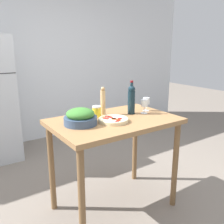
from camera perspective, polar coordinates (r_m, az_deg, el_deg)
name	(u,v)px	position (r m, az deg, el deg)	size (l,w,h in m)	color
ground_plane	(114,206)	(2.73, 0.47, -20.68)	(14.00, 14.00, 0.00)	slate
wall_back	(33,63)	(4.35, -17.58, 10.53)	(6.40, 0.06, 2.60)	silver
prep_counter	(114,132)	(2.35, 0.51, -4.61)	(1.16, 0.75, 0.93)	olive
wine_bottle	(131,99)	(2.47, 4.46, 3.03)	(0.07, 0.07, 0.33)	#142833
wine_glass_near	(144,104)	(2.50, 7.42, 1.84)	(0.07, 0.07, 0.14)	silver
wine_glass_far	(146,102)	(2.61, 7.85, 2.37)	(0.07, 0.07, 0.14)	silver
pepper_mill	(103,101)	(2.43, -2.15, 2.47)	(0.05, 0.05, 0.28)	tan
salad_bowl	(80,117)	(2.16, -7.23, -1.18)	(0.29, 0.29, 0.15)	#384C6B
homemade_pizza	(113,120)	(2.23, 0.30, -1.79)	(0.27, 0.27, 0.03)	beige
salt_canister	(97,111)	(2.38, -3.52, 0.15)	(0.08, 0.08, 0.10)	yellow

